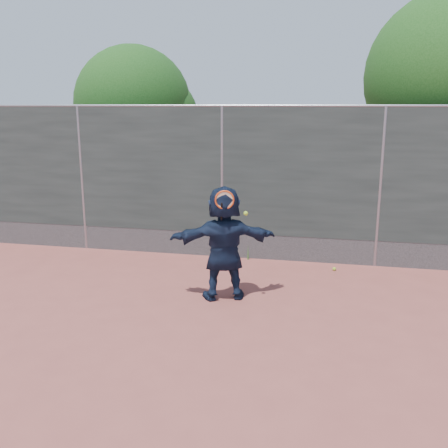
# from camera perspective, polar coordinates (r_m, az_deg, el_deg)

# --- Properties ---
(ground) EXTENTS (80.00, 80.00, 0.00)m
(ground) POSITION_cam_1_polar(r_m,az_deg,el_deg) (7.06, -6.25, -11.95)
(ground) COLOR #9E4C42
(ground) RESTS_ON ground
(player) EXTENTS (1.77, 1.06, 1.82)m
(player) POSITION_cam_1_polar(r_m,az_deg,el_deg) (7.82, -0.00, -2.17)
(player) COLOR #142038
(player) RESTS_ON ground
(ball_ground) EXTENTS (0.07, 0.07, 0.07)m
(ball_ground) POSITION_cam_1_polar(r_m,az_deg,el_deg) (9.57, 12.48, -5.03)
(ball_ground) COLOR #A7D62F
(ball_ground) RESTS_ON ground
(fence) EXTENTS (20.00, 0.06, 3.03)m
(fence) POSITION_cam_1_polar(r_m,az_deg,el_deg) (9.87, -0.22, 5.10)
(fence) COLOR #38423D
(fence) RESTS_ON ground
(swing_action) EXTENTS (0.50, 0.13, 0.51)m
(swing_action) POSITION_cam_1_polar(r_m,az_deg,el_deg) (7.46, 0.29, 2.48)
(swing_action) COLOR #E74815
(swing_action) RESTS_ON ground
(tree_left) EXTENTS (3.15, 3.00, 4.53)m
(tree_left) POSITION_cam_1_polar(r_m,az_deg,el_deg) (13.51, -9.63, 12.96)
(tree_left) COLOR #382314
(tree_left) RESTS_ON ground
(weed_clump) EXTENTS (0.68, 0.07, 0.30)m
(weed_clump) POSITION_cam_1_polar(r_m,az_deg,el_deg) (10.01, 1.30, -3.28)
(weed_clump) COLOR #387226
(weed_clump) RESTS_ON ground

